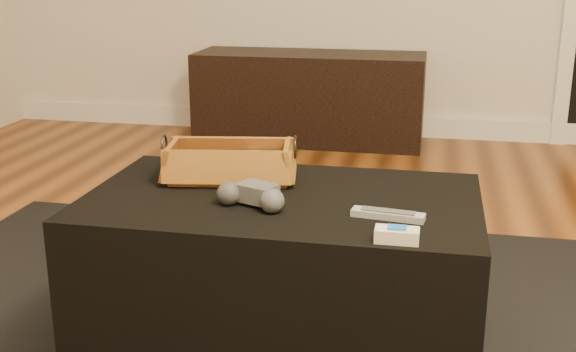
% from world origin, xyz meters
% --- Properties ---
extents(baseboard, '(5.00, 0.04, 0.12)m').
position_xyz_m(baseboard, '(0.00, 2.73, 0.06)').
color(baseboard, white).
rests_on(baseboard, floor).
extents(media_cabinet, '(1.29, 0.45, 0.51)m').
position_xyz_m(media_cabinet, '(-0.55, 2.51, 0.25)').
color(media_cabinet, black).
rests_on(media_cabinet, floor).
extents(ottoman, '(1.00, 0.60, 0.42)m').
position_xyz_m(ottoman, '(-0.22, 0.20, 0.22)').
color(ottoman, black).
rests_on(ottoman, area_rug).
extents(tv_remote, '(0.19, 0.09, 0.02)m').
position_xyz_m(tv_remote, '(-0.40, 0.30, 0.45)').
color(tv_remote, black).
rests_on(tv_remote, wicker_basket).
extents(cloth_bundle, '(0.10, 0.07, 0.05)m').
position_xyz_m(cloth_bundle, '(-0.30, 0.35, 0.47)').
color(cloth_bundle, tan).
rests_on(cloth_bundle, wicker_basket).
extents(wicker_basket, '(0.38, 0.24, 0.13)m').
position_xyz_m(wicker_basket, '(-0.39, 0.31, 0.47)').
color(wicker_basket, '#AE6E27').
rests_on(wicker_basket, ottoman).
extents(game_controller, '(0.19, 0.13, 0.06)m').
position_xyz_m(game_controller, '(-0.27, 0.10, 0.46)').
color(game_controller, '#454649').
rests_on(game_controller, ottoman).
extents(silver_remote, '(0.17, 0.06, 0.02)m').
position_xyz_m(silver_remote, '(0.06, 0.09, 0.44)').
color(silver_remote, '#AEB0B6').
rests_on(silver_remote, ottoman).
extents(cream_gadget, '(0.09, 0.05, 0.03)m').
position_xyz_m(cream_gadget, '(0.09, -0.05, 0.45)').
color(cream_gadget, beige).
rests_on(cream_gadget, ottoman).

